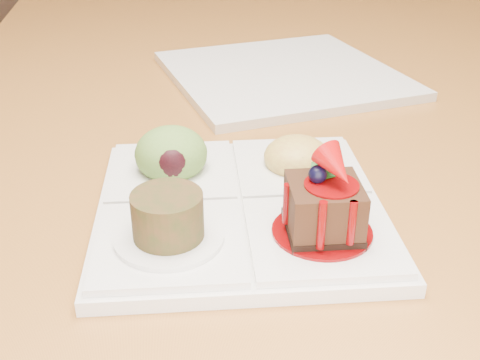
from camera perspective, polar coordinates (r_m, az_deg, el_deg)
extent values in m
cube|color=#A36D2A|center=(0.98, 5.37, 11.00)|extent=(1.00, 1.80, 0.04)
cylinder|color=#A36D2A|center=(1.89, -14.46, 6.89)|extent=(0.06, 0.06, 0.71)
cylinder|color=#A36D2A|center=(1.99, 11.81, 8.32)|extent=(0.06, 0.06, 0.71)
cylinder|color=black|center=(1.58, -18.85, -4.19)|extent=(0.04, 0.04, 0.42)
cylinder|color=black|center=(1.29, -17.26, -12.17)|extent=(0.04, 0.04, 0.42)
cylinder|color=black|center=(1.48, 20.66, -6.47)|extent=(0.04, 0.04, 0.43)
cube|color=silver|center=(0.52, 0.00, -2.82)|extent=(0.26, 0.26, 0.01)
cube|color=silver|center=(0.47, 7.74, -5.27)|extent=(0.12, 0.12, 0.01)
cube|color=silver|center=(0.46, -6.70, -5.94)|extent=(0.12, 0.12, 0.01)
cube|color=silver|center=(0.56, -6.45, 0.84)|extent=(0.12, 0.12, 0.01)
cube|color=silver|center=(0.57, 5.40, 1.28)|extent=(0.12, 0.12, 0.01)
cylinder|color=#640305|center=(0.47, 7.78, -4.84)|extent=(0.08, 0.08, 0.00)
cube|color=black|center=(0.47, 7.80, -4.59)|extent=(0.06, 0.06, 0.01)
cube|color=black|center=(0.46, 7.97, -2.35)|extent=(0.06, 0.06, 0.04)
cylinder|color=#640305|center=(0.45, 8.13, -0.33)|extent=(0.04, 0.04, 0.00)
sphere|color=black|center=(0.45, 7.37, 0.54)|extent=(0.01, 0.01, 0.01)
cone|color=#A80A0B|center=(0.44, 9.16, 1.20)|extent=(0.04, 0.04, 0.04)
cube|color=#134611|center=(0.46, 8.13, 0.90)|extent=(0.01, 0.02, 0.01)
cube|color=#134611|center=(0.46, 7.28, 0.95)|extent=(0.01, 0.02, 0.01)
cylinder|color=#640305|center=(0.43, 7.75, -4.29)|extent=(0.01, 0.01, 0.04)
cylinder|color=#640305|center=(0.44, 10.56, -4.03)|extent=(0.01, 0.01, 0.04)
cylinder|color=#640305|center=(0.45, 4.46, -2.26)|extent=(0.01, 0.01, 0.03)
cylinder|color=silver|center=(0.46, -6.74, -5.43)|extent=(0.08, 0.08, 0.00)
cylinder|color=#512B17|center=(0.45, -6.88, -3.35)|extent=(0.05, 0.05, 0.04)
cylinder|color=#4E2C10|center=(0.44, -6.97, -2.08)|extent=(0.04, 0.04, 0.00)
ellipsoid|color=#5B8335|center=(0.56, -6.55, 2.48)|extent=(0.07, 0.07, 0.05)
ellipsoid|color=black|center=(0.53, -6.45, 1.60)|extent=(0.03, 0.02, 0.03)
ellipsoid|color=gold|center=(0.57, 5.45, 2.18)|extent=(0.06, 0.06, 0.04)
cube|color=#DA420F|center=(0.57, 6.65, 2.81)|extent=(0.02, 0.02, 0.01)
cube|color=#4C6B17|center=(0.58, 5.70, 3.28)|extent=(0.02, 0.02, 0.01)
cube|color=#DA420F|center=(0.57, 4.71, 2.93)|extent=(0.02, 0.02, 0.02)
cube|color=#4C6B17|center=(0.56, 4.16, 2.73)|extent=(0.02, 0.02, 0.01)
cube|color=#DA420F|center=(0.55, 4.72, 2.04)|extent=(0.02, 0.02, 0.02)
cube|color=#4C6B17|center=(0.55, 5.98, 2.03)|extent=(0.02, 0.02, 0.01)
cube|color=#DA420F|center=(0.56, 6.89, 2.12)|extent=(0.02, 0.02, 0.01)
cube|color=silver|center=(0.84, 4.08, 9.93)|extent=(0.35, 0.35, 0.01)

